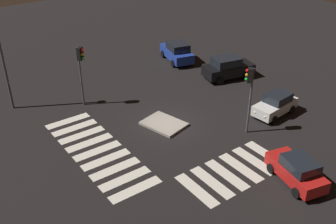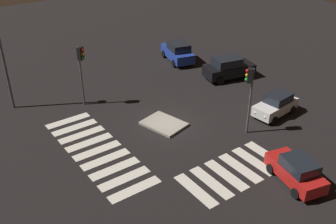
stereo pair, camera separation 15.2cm
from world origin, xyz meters
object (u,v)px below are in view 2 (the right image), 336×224
object	(u,v)px
car_blue	(178,52)
traffic_light_north	(250,85)
traffic_island	(164,124)
car_black	(228,68)
car_red	(296,171)
traffic_light_south	(81,62)
car_white	(276,105)

from	to	relation	value
car_blue	traffic_light_north	xyz separation A→B (m)	(13.04, -4.06, 2.66)
traffic_island	car_black	size ratio (longest dim) A/B	0.71
traffic_island	car_red	distance (m)	9.78
traffic_island	car_blue	world-z (taller)	car_blue
traffic_light_north	traffic_light_south	bearing A→B (deg)	-7.58
traffic_island	traffic_light_north	distance (m)	6.63
car_blue	car_red	bearing A→B (deg)	177.41
traffic_island	car_black	xyz separation A→B (m)	(-3.23, 9.22, 0.86)
car_blue	traffic_light_north	size ratio (longest dim) A/B	0.97
car_red	car_white	xyz separation A→B (m)	(-5.91, 5.15, -0.02)
car_red	car_white	bearing A→B (deg)	-27.46
traffic_light_north	traffic_island	bearing A→B (deg)	1.57
traffic_island	traffic_light_south	world-z (taller)	traffic_light_south
car_black	traffic_light_south	world-z (taller)	traffic_light_south
car_white	car_black	distance (m)	6.97
car_red	car_white	distance (m)	7.84
car_blue	traffic_light_north	world-z (taller)	traffic_light_north
car_white	traffic_light_south	xyz separation A→B (m)	(-9.55, -10.75, 2.76)
car_red	car_black	bearing A→B (deg)	-14.52
car_white	car_black	bearing A→B (deg)	-109.27
car_white	car_red	bearing A→B (deg)	43.20
car_white	car_blue	world-z (taller)	car_blue
car_red	car_blue	distance (m)	19.29
traffic_island	car_white	distance (m)	8.40
traffic_island	car_blue	distance (m)	12.09
car_black	traffic_light_south	size ratio (longest dim) A/B	1.00
traffic_light_north	car_blue	bearing A→B (deg)	-60.24
traffic_island	car_black	bearing A→B (deg)	109.33
traffic_light_south	car_blue	bearing A→B (deg)	75.49
car_blue	traffic_light_north	bearing A→B (deg)	176.91
traffic_light_south	car_white	bearing A→B (deg)	18.82
car_blue	traffic_light_south	distance (m)	11.87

